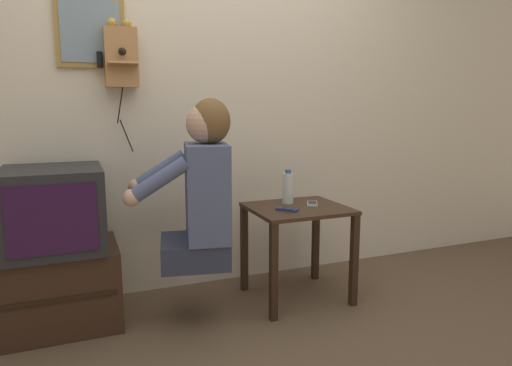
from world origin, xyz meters
The scene contains 11 objects.
ground_plane centered at (0.00, 0.00, 0.00)m, with size 14.00×14.00×0.00m, color brown.
wall_back centered at (0.00, 1.02, 1.27)m, with size 6.80×0.05×2.55m.
side_table centered at (0.47, 0.54, 0.46)m, with size 0.57×0.51×0.58m.
person centered at (-0.14, 0.48, 0.74)m, with size 0.60×0.48×0.89m.
tv_stand centered at (-0.89, 0.69, 0.22)m, with size 0.62×0.48×0.43m.
television centered at (-0.88, 0.68, 0.65)m, with size 0.49×0.51×0.43m.
wall_phone_antique centered at (-0.48, 0.93, 1.45)m, with size 0.22×0.19×0.75m.
framed_picture centered at (-0.63, 0.98, 1.59)m, with size 0.38×0.03×0.40m.
cell_phone_held centered at (0.37, 0.48, 0.58)m, with size 0.12×0.13×0.01m.
cell_phone_spare centered at (0.58, 0.57, 0.58)m, with size 0.11×0.14×0.01m.
water_bottle centered at (0.46, 0.66, 0.67)m, with size 0.07×0.07×0.21m.
Camera 1 is at (-0.77, -1.85, 1.18)m, focal length 32.00 mm.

